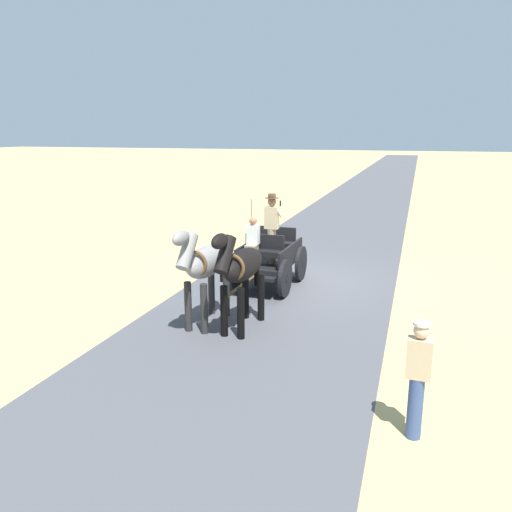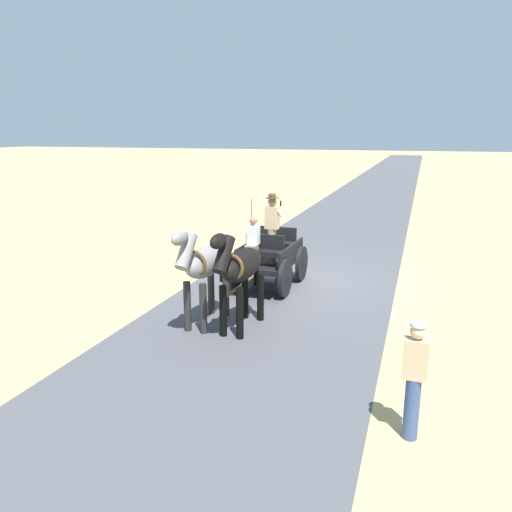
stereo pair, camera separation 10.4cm
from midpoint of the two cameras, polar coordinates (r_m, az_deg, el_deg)
name	(u,v)px [view 2 (the right image)]	position (r m, az deg, el deg)	size (l,w,h in m)	color
ground_plane	(298,280)	(14.07, 4.94, -2.67)	(200.00, 200.00, 0.00)	tan
road_surface	(298,279)	(14.07, 4.94, -2.66)	(5.30, 160.00, 0.01)	#4C4C51
horse_drawn_carriage	(269,257)	(13.18, 1.75, -0.09)	(1.48, 4.51, 2.50)	black
horse_near_side	(240,268)	(10.17, -1.53, -1.37)	(0.67, 2.14, 2.21)	black
horse_off_side	(204,265)	(10.48, -5.62, -0.97)	(0.64, 2.13, 2.21)	gray
pedestrian_walking	(414,378)	(7.08, 17.88, -12.96)	(0.33, 0.22, 1.65)	#384C7F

